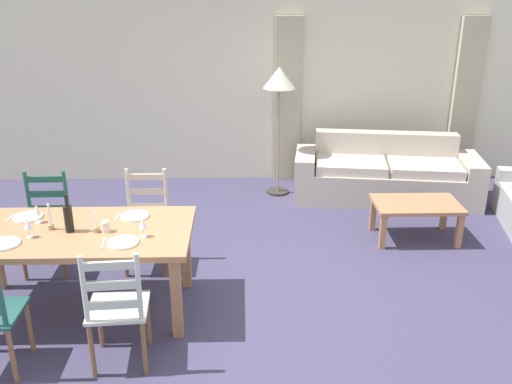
{
  "coord_description": "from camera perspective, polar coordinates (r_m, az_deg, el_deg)",
  "views": [
    {
      "loc": [
        0.02,
        -4.1,
        2.64
      ],
      "look_at": [
        0.14,
        0.75,
        0.75
      ],
      "focal_mm": 38.58,
      "sensor_mm": 36.0,
      "label": 1
    }
  ],
  "objects": [
    {
      "name": "wine_glass_far_left",
      "position": [
        4.87,
        -21.79,
        -1.77
      ],
      "size": [
        0.06,
        0.06,
        0.16
      ],
      "color": "white",
      "rests_on": "dining_table"
    },
    {
      "name": "dinner_plate_near_left",
      "position": [
        4.61,
        -24.66,
        -4.9
      ],
      "size": [
        0.24,
        0.24,
        0.02
      ],
      "primitive_type": "cylinder",
      "color": "white",
      "rests_on": "dining_table"
    },
    {
      "name": "ground_plane",
      "position": [
        4.89,
        -1.43,
        -11.59
      ],
      "size": [
        9.6,
        9.6,
        0.02
      ],
      "primitive_type": "cube",
      "color": "#3E3A56"
    },
    {
      "name": "fork_far_right",
      "position": [
        4.81,
        -14.2,
        -2.51
      ],
      "size": [
        0.02,
        0.17,
        0.01
      ],
      "primitive_type": "cube",
      "rotation": [
        0.0,
        0.0,
        -0.0
      ],
      "color": "silver",
      "rests_on": "dining_table"
    },
    {
      "name": "dining_table",
      "position": [
        4.71,
        -18.31,
        -4.73
      ],
      "size": [
        1.9,
        0.96,
        0.75
      ],
      "color": "#AC764E",
      "rests_on": "ground_plane"
    },
    {
      "name": "fork_far_left",
      "position": [
        5.09,
        -24.14,
        -2.47
      ],
      "size": [
        0.02,
        0.17,
        0.01
      ],
      "primitive_type": "cube",
      "rotation": [
        0.0,
        0.0,
        -0.02
      ],
      "color": "silver",
      "rests_on": "dining_table"
    },
    {
      "name": "candle_short",
      "position": [
        4.56,
        -16.22,
        -3.5
      ],
      "size": [
        0.05,
        0.05,
        0.17
      ],
      "color": "#998C66",
      "rests_on": "dining_table"
    },
    {
      "name": "dinner_plate_far_left",
      "position": [
        5.03,
        -22.57,
        -2.42
      ],
      "size": [
        0.24,
        0.24,
        0.02
      ],
      "primitive_type": "cylinder",
      "color": "white",
      "rests_on": "dining_table"
    },
    {
      "name": "standing_lamp",
      "position": [
        6.87,
        2.43,
        10.96
      ],
      "size": [
        0.4,
        0.4,
        1.64
      ],
      "color": "#332D28",
      "rests_on": "ground_plane"
    },
    {
      "name": "wine_bottle",
      "position": [
        4.61,
        -18.87,
        -2.56
      ],
      "size": [
        0.07,
        0.07,
        0.32
      ],
      "color": "black",
      "rests_on": "dining_table"
    },
    {
      "name": "wall_far",
      "position": [
        7.51,
        -1.57,
        11.4
      ],
      "size": [
        9.6,
        0.16,
        2.7
      ],
      "primitive_type": "cube",
      "color": "beige",
      "rests_on": "ground_plane"
    },
    {
      "name": "fork_near_right",
      "position": [
        4.37,
        -15.55,
        -5.15
      ],
      "size": [
        0.03,
        0.17,
        0.01
      ],
      "primitive_type": "cube",
      "rotation": [
        0.0,
        0.0,
        0.09
      ],
      "color": "silver",
      "rests_on": "dining_table"
    },
    {
      "name": "dining_chair_far_right",
      "position": [
        5.37,
        -11.26,
        -2.93
      ],
      "size": [
        0.43,
        0.41,
        0.96
      ],
      "color": "beige",
      "rests_on": "ground_plane"
    },
    {
      "name": "curtain_panel_left",
      "position": [
        7.45,
        3.3,
        9.32
      ],
      "size": [
        0.35,
        0.08,
        2.2
      ],
      "primitive_type": "cube",
      "color": "#BBB394",
      "rests_on": "ground_plane"
    },
    {
      "name": "dinner_plate_near_right",
      "position": [
        4.33,
        -13.62,
        -5.1
      ],
      "size": [
        0.24,
        0.24,
        0.02
      ],
      "primitive_type": "cylinder",
      "color": "white",
      "rests_on": "dining_table"
    },
    {
      "name": "dining_chair_far_left",
      "position": [
        5.57,
        -20.87,
        -3.05
      ],
      "size": [
        0.43,
        0.41,
        0.96
      ],
      "color": "#255C49",
      "rests_on": "ground_plane"
    },
    {
      "name": "candle_tall",
      "position": [
        4.72,
        -20.54,
        -2.97
      ],
      "size": [
        0.05,
        0.05,
        0.22
      ],
      "color": "#998C66",
      "rests_on": "dining_table"
    },
    {
      "name": "wine_glass_near_left",
      "position": [
        4.62,
        -22.59,
        -3.13
      ],
      "size": [
        0.06,
        0.06,
        0.16
      ],
      "color": "white",
      "rests_on": "dining_table"
    },
    {
      "name": "wine_glass_near_right",
      "position": [
        4.36,
        -11.67,
        -3.26
      ],
      "size": [
        0.06,
        0.06,
        0.16
      ],
      "color": "white",
      "rests_on": "dining_table"
    },
    {
      "name": "coffee_cup_primary",
      "position": [
        4.55,
        -15.32,
        -3.48
      ],
      "size": [
        0.07,
        0.07,
        0.09
      ],
      "primitive_type": "cylinder",
      "color": "silver",
      "rests_on": "dining_table"
    },
    {
      "name": "coffee_table",
      "position": [
        6.1,
        16.28,
        -1.63
      ],
      "size": [
        0.9,
        0.56,
        0.42
      ],
      "color": "#AC764E",
      "rests_on": "ground_plane"
    },
    {
      "name": "couch",
      "position": [
        7.2,
        13.25,
        1.66
      ],
      "size": [
        2.37,
        1.1,
        0.8
      ],
      "color": "#BBAE9D",
      "rests_on": "ground_plane"
    },
    {
      "name": "dining_chair_near_right",
      "position": [
        4.07,
        -14.22,
        -11.59
      ],
      "size": [
        0.45,
        0.43,
        0.96
      ],
      "color": "silver",
      "rests_on": "ground_plane"
    },
    {
      "name": "dinner_plate_far_right",
      "position": [
        4.78,
        -12.45,
        -2.44
      ],
      "size": [
        0.24,
        0.24,
        0.02
      ],
      "primitive_type": "cylinder",
      "color": "white",
      "rests_on": "dining_table"
    },
    {
      "name": "curtain_panel_right",
      "position": [
        8.01,
        20.89,
        8.82
      ],
      "size": [
        0.35,
        0.08,
        2.2
      ],
      "primitive_type": "cube",
      "color": "#BBB394",
      "rests_on": "ground_plane"
    }
  ]
}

